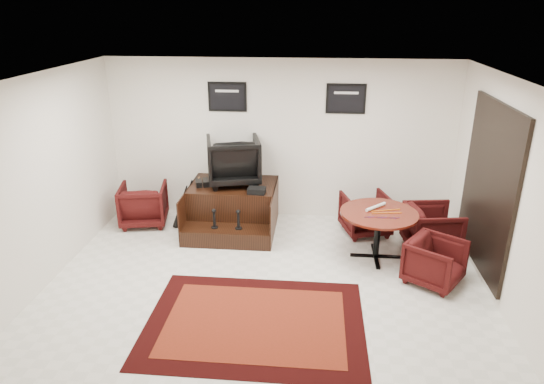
{
  "coord_description": "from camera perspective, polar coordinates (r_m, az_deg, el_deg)",
  "views": [
    {
      "loc": [
        0.62,
        -5.67,
        3.61
      ],
      "look_at": [
        0.01,
        0.9,
        1.05
      ],
      "focal_mm": 32.0,
      "sensor_mm": 36.0,
      "label": 1
    }
  ],
  "objects": [
    {
      "name": "ground",
      "position": [
        6.75,
        -0.82,
        -11.15
      ],
      "size": [
        6.0,
        6.0,
        0.0
      ],
      "primitive_type": "plane",
      "color": "white",
      "rests_on": "ground"
    },
    {
      "name": "room_shell",
      "position": [
        6.08,
        3.05,
        3.68
      ],
      "size": [
        6.02,
        5.02,
        2.81
      ],
      "color": "white",
      "rests_on": "ground"
    },
    {
      "name": "area_rug",
      "position": [
        6.1,
        -2.0,
        -15.07
      ],
      "size": [
        2.63,
        1.97,
        0.01
      ],
      "color": "black",
      "rests_on": "ground"
    },
    {
      "name": "shine_podium",
      "position": [
        8.36,
        -4.58,
        -1.87
      ],
      "size": [
        1.47,
        1.51,
        0.76
      ],
      "color": "black",
      "rests_on": "ground"
    },
    {
      "name": "shine_chair",
      "position": [
        8.21,
        -4.57,
        4.01
      ],
      "size": [
        1.03,
        0.98,
        0.89
      ],
      "primitive_type": "imported",
      "rotation": [
        0.0,
        0.0,
        3.38
      ],
      "color": "black",
      "rests_on": "shine_podium"
    },
    {
      "name": "shoes_pair",
      "position": [
        8.27,
        -8.2,
        1.1
      ],
      "size": [
        0.28,
        0.31,
        0.1
      ],
      "color": "black",
      "rests_on": "shine_podium"
    },
    {
      "name": "polish_kit",
      "position": [
        7.83,
        -1.82,
        0.17
      ],
      "size": [
        0.3,
        0.22,
        0.1
      ],
      "primitive_type": "cube",
      "rotation": [
        0.0,
        0.0,
        -0.09
      ],
      "color": "black",
      "rests_on": "shine_podium"
    },
    {
      "name": "umbrella_black",
      "position": [
        8.4,
        -10.65,
        -1.64
      ],
      "size": [
        0.3,
        0.11,
        0.81
      ],
      "primitive_type": null,
      "color": "black",
      "rests_on": "ground"
    },
    {
      "name": "umbrella_hooked",
      "position": [
        8.57,
        -10.07,
        -1.01
      ],
      "size": [
        0.31,
        0.12,
        0.84
      ],
      "primitive_type": null,
      "color": "black",
      "rests_on": "ground"
    },
    {
      "name": "armchair_side",
      "position": [
        8.73,
        -14.89,
        -1.19
      ],
      "size": [
        0.89,
        0.85,
        0.79
      ],
      "primitive_type": "imported",
      "rotation": [
        0.0,
        0.0,
        3.33
      ],
      "color": "black",
      "rests_on": "ground"
    },
    {
      "name": "meeting_table",
      "position": [
        7.37,
        12.44,
        -2.97
      ],
      "size": [
        1.15,
        1.15,
        0.75
      ],
      "color": "#441209",
      "rests_on": "ground"
    },
    {
      "name": "table_chair_back",
      "position": [
        8.26,
        10.96,
        -2.32
      ],
      "size": [
        0.88,
        0.85,
        0.75
      ],
      "primitive_type": "imported",
      "rotation": [
        0.0,
        0.0,
        3.42
      ],
      "color": "black",
      "rests_on": "ground"
    },
    {
      "name": "table_chair_window",
      "position": [
        7.96,
        18.36,
        -3.84
      ],
      "size": [
        0.81,
        0.85,
        0.78
      ],
      "primitive_type": "imported",
      "rotation": [
        0.0,
        0.0,
        1.71
      ],
      "color": "black",
      "rests_on": "ground"
    },
    {
      "name": "table_chair_corner",
      "position": [
        7.05,
        18.66,
        -7.58
      ],
      "size": [
        0.91,
        0.93,
        0.7
      ],
      "primitive_type": "imported",
      "rotation": [
        0.0,
        0.0,
        0.96
      ],
      "color": "black",
      "rests_on": "ground"
    },
    {
      "name": "paper_roll",
      "position": [
        7.45,
        12.11,
        -1.71
      ],
      "size": [
        0.33,
        0.33,
        0.05
      ],
      "primitive_type": "cylinder",
      "rotation": [
        0.0,
        1.57,
        0.78
      ],
      "color": "silver",
      "rests_on": "meeting_table"
    },
    {
      "name": "table_clutter",
      "position": [
        7.3,
        13.15,
        -2.45
      ],
      "size": [
        0.57,
        0.37,
        0.01
      ],
      "color": "orange",
      "rests_on": "meeting_table"
    }
  ]
}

